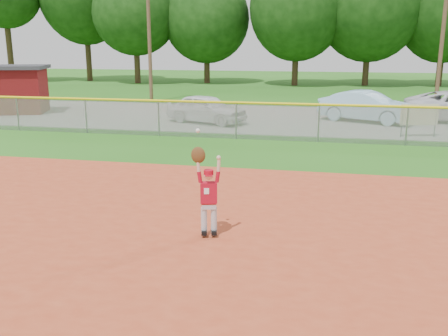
# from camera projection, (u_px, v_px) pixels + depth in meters

# --- Properties ---
(ground) EXTENTS (120.00, 120.00, 0.00)m
(ground) POSITION_uv_depth(u_px,v_px,m) (155.00, 221.00, 11.13)
(ground) COLOR #246016
(ground) RESTS_ON ground
(clay_infield) EXTENTS (24.00, 16.00, 0.04)m
(clay_infield) POSITION_uv_depth(u_px,v_px,m) (95.00, 282.00, 8.28)
(clay_infield) COLOR #AA3B1E
(clay_infield) RESTS_ON ground
(parking_strip) EXTENTS (44.00, 10.00, 0.03)m
(parking_strip) POSITION_uv_depth(u_px,v_px,m) (257.00, 118.00, 26.32)
(parking_strip) COLOR gray
(parking_strip) RESTS_ON ground
(car_white_a) EXTENTS (4.37, 2.91, 1.38)m
(car_white_a) POSITION_uv_depth(u_px,v_px,m) (206.00, 109.00, 24.40)
(car_white_a) COLOR white
(car_white_a) RESTS_ON parking_strip
(car_blue) EXTENTS (4.87, 3.35, 1.52)m
(car_blue) POSITION_uv_depth(u_px,v_px,m) (367.00, 107.00, 24.69)
(car_blue) COLOR #97C8E2
(car_blue) RESTS_ON parking_strip
(utility_shed) EXTENTS (4.22, 3.73, 2.65)m
(utility_shed) POSITION_uv_depth(u_px,v_px,m) (15.00, 89.00, 27.79)
(utility_shed) COLOR #530B0C
(utility_shed) RESTS_ON ground
(sponsor_sign) EXTENTS (1.55, 0.41, 1.41)m
(sponsor_sign) POSITION_uv_depth(u_px,v_px,m) (419.00, 116.00, 20.65)
(sponsor_sign) COLOR gray
(sponsor_sign) RESTS_ON ground
(outfield_fence) EXTENTS (40.06, 0.10, 1.55)m
(outfield_fence) POSITION_uv_depth(u_px,v_px,m) (236.00, 118.00, 20.41)
(outfield_fence) COLOR gray
(outfield_fence) RESTS_ON ground
(power_lines) EXTENTS (19.40, 0.24, 9.00)m
(power_lines) POSITION_uv_depth(u_px,v_px,m) (288.00, 29.00, 30.67)
(power_lines) COLOR #4C3823
(power_lines) RESTS_ON ground
(tree_line) EXTENTS (62.37, 13.00, 14.43)m
(tree_line) POSITION_uv_depth(u_px,v_px,m) (303.00, 1.00, 45.08)
(tree_line) COLOR #422D1C
(tree_line) RESTS_ON ground
(ballplayer) EXTENTS (0.60, 0.31, 2.17)m
(ballplayer) POSITION_uv_depth(u_px,v_px,m) (207.00, 191.00, 9.95)
(ballplayer) COLOR silver
(ballplayer) RESTS_ON ground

